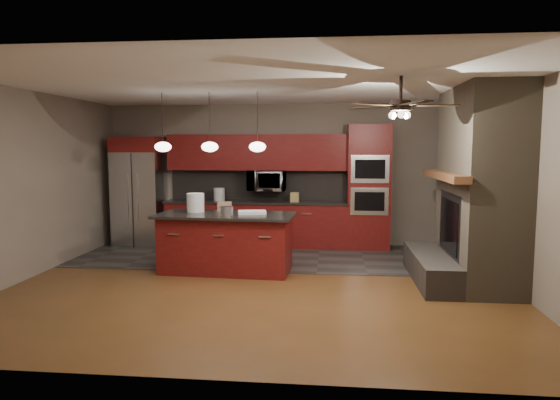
# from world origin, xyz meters

# --- Properties ---
(ground) EXTENTS (7.00, 7.00, 0.00)m
(ground) POSITION_xyz_m (0.00, 0.00, 0.00)
(ground) COLOR brown
(ground) RESTS_ON ground
(ceiling) EXTENTS (7.00, 6.00, 0.02)m
(ceiling) POSITION_xyz_m (0.00, 0.00, 2.80)
(ceiling) COLOR white
(ceiling) RESTS_ON back_wall
(back_wall) EXTENTS (7.00, 0.02, 2.80)m
(back_wall) POSITION_xyz_m (0.00, 3.00, 1.40)
(back_wall) COLOR gray
(back_wall) RESTS_ON ground
(right_wall) EXTENTS (0.02, 6.00, 2.80)m
(right_wall) POSITION_xyz_m (3.50, 0.00, 1.40)
(right_wall) COLOR gray
(right_wall) RESTS_ON ground
(left_wall) EXTENTS (0.02, 6.00, 2.80)m
(left_wall) POSITION_xyz_m (-3.50, 0.00, 1.40)
(left_wall) COLOR gray
(left_wall) RESTS_ON ground
(slate_tile_patch) EXTENTS (7.00, 2.40, 0.01)m
(slate_tile_patch) POSITION_xyz_m (0.00, 1.80, 0.01)
(slate_tile_patch) COLOR #383633
(slate_tile_patch) RESTS_ON ground
(fireplace_column) EXTENTS (1.30, 2.10, 2.80)m
(fireplace_column) POSITION_xyz_m (3.04, 0.40, 1.30)
(fireplace_column) COLOR #695E4B
(fireplace_column) RESTS_ON ground
(back_cabinetry) EXTENTS (3.59, 0.64, 2.20)m
(back_cabinetry) POSITION_xyz_m (-0.48, 2.74, 0.89)
(back_cabinetry) COLOR maroon
(back_cabinetry) RESTS_ON ground
(oven_tower) EXTENTS (0.80, 0.63, 2.38)m
(oven_tower) POSITION_xyz_m (1.70, 2.69, 1.19)
(oven_tower) COLOR maroon
(oven_tower) RESTS_ON ground
(microwave) EXTENTS (0.73, 0.41, 0.50)m
(microwave) POSITION_xyz_m (-0.27, 2.75, 1.30)
(microwave) COLOR silver
(microwave) RESTS_ON back_cabinetry
(refrigerator) EXTENTS (0.93, 0.75, 2.15)m
(refrigerator) POSITION_xyz_m (-2.82, 2.62, 1.08)
(refrigerator) COLOR silver
(refrigerator) RESTS_ON ground
(kitchen_island) EXTENTS (2.19, 1.09, 0.92)m
(kitchen_island) POSITION_xyz_m (-0.65, 0.64, 0.47)
(kitchen_island) COLOR maroon
(kitchen_island) RESTS_ON ground
(white_bucket) EXTENTS (0.36, 0.36, 0.30)m
(white_bucket) POSITION_xyz_m (-1.17, 0.81, 1.07)
(white_bucket) COLOR white
(white_bucket) RESTS_ON kitchen_island
(paint_can) EXTENTS (0.23, 0.23, 0.13)m
(paint_can) POSITION_xyz_m (-0.60, 0.48, 0.99)
(paint_can) COLOR #B0AFB4
(paint_can) RESTS_ON kitchen_island
(paint_tray) EXTENTS (0.48, 0.37, 0.04)m
(paint_tray) POSITION_xyz_m (-0.24, 0.70, 0.94)
(paint_tray) COLOR white
(paint_tray) RESTS_ON kitchen_island
(cardboard_box) EXTENTS (0.25, 0.19, 0.14)m
(cardboard_box) POSITION_xyz_m (-0.74, 1.01, 0.99)
(cardboard_box) COLOR #956D4D
(cardboard_box) RESTS_ON kitchen_island
(counter_bucket) EXTENTS (0.27, 0.27, 0.25)m
(counter_bucket) POSITION_xyz_m (-1.22, 2.70, 1.02)
(counter_bucket) COLOR silver
(counter_bucket) RESTS_ON back_cabinetry
(counter_box) EXTENTS (0.17, 0.13, 0.18)m
(counter_box) POSITION_xyz_m (0.29, 2.65, 0.99)
(counter_box) COLOR tan
(counter_box) RESTS_ON back_cabinetry
(pendant_left) EXTENTS (0.26, 0.26, 0.92)m
(pendant_left) POSITION_xyz_m (-1.65, 0.70, 1.96)
(pendant_left) COLOR black
(pendant_left) RESTS_ON ceiling
(pendant_center) EXTENTS (0.26, 0.26, 0.92)m
(pendant_center) POSITION_xyz_m (-0.90, 0.70, 1.96)
(pendant_center) COLOR black
(pendant_center) RESTS_ON ceiling
(pendant_right) EXTENTS (0.26, 0.26, 0.92)m
(pendant_right) POSITION_xyz_m (-0.15, 0.70, 1.96)
(pendant_right) COLOR black
(pendant_right) RESTS_ON ceiling
(ceiling_fan) EXTENTS (1.27, 1.33, 0.41)m
(ceiling_fan) POSITION_xyz_m (1.80, -0.80, 2.46)
(ceiling_fan) COLOR black
(ceiling_fan) RESTS_ON ceiling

